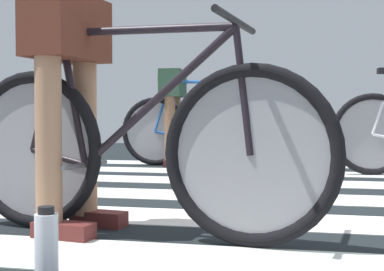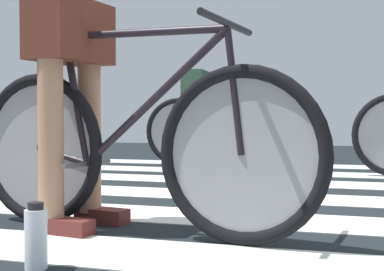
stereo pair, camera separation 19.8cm
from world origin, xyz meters
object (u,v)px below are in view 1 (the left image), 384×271
object	(u,v)px
bicycle_1_of_3	(132,146)
cyclist_3_of_3	(173,104)
bicycle_3_of_3	(203,129)
water_bottle	(46,243)
cyclist_1_of_3	(68,80)

from	to	relation	value
bicycle_1_of_3	cyclist_3_of_3	bearing A→B (deg)	109.86
bicycle_1_of_3	cyclist_3_of_3	distance (m)	3.29
bicycle_3_of_3	water_bottle	world-z (taller)	bicycle_3_of_3
bicycle_1_of_3	water_bottle	bearing A→B (deg)	-89.46
cyclist_1_of_3	bicycle_3_of_3	xyz separation A→B (m)	(-0.00, 3.18, -0.29)
bicycle_1_of_3	water_bottle	xyz separation A→B (m)	(-0.09, -0.59, -0.28)
bicycle_3_of_3	cyclist_3_of_3	bearing A→B (deg)	-180.00
cyclist_1_of_3	cyclist_3_of_3	world-z (taller)	cyclist_1_of_3
cyclist_1_of_3	water_bottle	distance (m)	0.88
bicycle_1_of_3	bicycle_3_of_3	bearing A→B (deg)	104.43
bicycle_1_of_3	bicycle_3_of_3	xyz separation A→B (m)	(-0.31, 3.23, 0.00)
cyclist_3_of_3	bicycle_1_of_3	bearing A→B (deg)	-81.33
bicycle_3_of_3	cyclist_3_of_3	xyz separation A→B (m)	(-0.31, -0.01, 0.26)
bicycle_3_of_3	bicycle_1_of_3	bearing A→B (deg)	-86.76
bicycle_1_of_3	cyclist_3_of_3	xyz separation A→B (m)	(-0.62, 3.22, 0.26)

